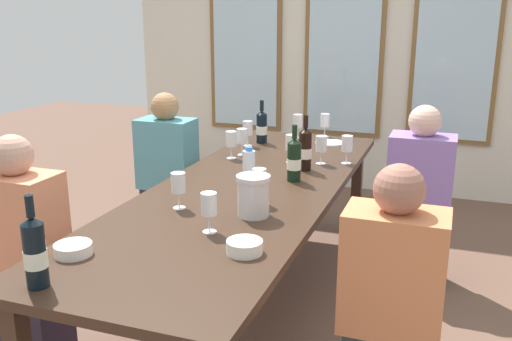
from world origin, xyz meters
The scene contains 27 objects.
ground_plane centered at (0.00, 0.00, 0.00)m, with size 12.00×12.00×0.00m, color brown.
back_wall_with_windows centered at (0.00, 2.54, 1.45)m, with size 4.13×0.10×2.90m.
dining_table centered at (0.00, 0.00, 0.68)m, with size 0.93×2.79×0.74m.
white_plate_0 centered at (0.19, 1.15, 0.74)m, with size 0.21×0.21×0.01m, color white.
metal_pitcher centered at (0.18, -0.39, 0.84)m, with size 0.16×0.16×0.19m.
wine_bottle_0 centered at (-0.26, 1.01, 0.85)m, with size 0.08×0.08×0.30m.
wine_bottle_1 centered at (0.20, 0.43, 0.86)m, with size 0.08×0.08×0.32m.
wine_bottle_2 centered at (0.20, 0.19, 0.86)m, with size 0.08×0.08×0.31m.
wine_bottle_3 centered at (-0.27, -1.28, 0.87)m, with size 0.08×0.08×0.32m.
tasting_bowl_0 centered at (-0.32, -1.03, 0.76)m, with size 0.14×0.14×0.04m, color white.
tasting_bowl_1 centered at (0.29, -0.79, 0.77)m, with size 0.14×0.14×0.05m, color white.
water_bottle centered at (0.05, -0.08, 0.85)m, with size 0.06×0.06×0.24m.
wine_glass_0 centered at (0.08, -0.64, 0.86)m, with size 0.07×0.07×0.17m.
wine_glass_1 centered at (0.08, 0.56, 0.86)m, with size 0.07×0.07×0.17m.
wine_glass_2 centered at (0.41, 0.65, 0.86)m, with size 0.07×0.07×0.17m.
wine_glass_3 centered at (-0.30, 0.53, 0.86)m, with size 0.07×0.07×0.17m.
wine_glass_4 centered at (-0.27, 0.63, 0.86)m, with size 0.07×0.07×0.17m.
wine_glass_5 centered at (-0.07, 1.24, 0.86)m, with size 0.07×0.07×0.17m.
wine_glass_6 centered at (-0.32, 0.88, 0.86)m, with size 0.07×0.07×0.17m.
wine_glass_7 centered at (0.26, 0.59, 0.86)m, with size 0.07×0.07×0.17m.
wine_glass_8 centered at (0.15, -0.23, 0.86)m, with size 0.07×0.07×0.17m.
wine_glass_9 centered at (0.11, 1.33, 0.86)m, with size 0.07×0.07×0.17m.
wine_glass_10 centered at (-0.18, -0.42, 0.86)m, with size 0.07×0.07×0.17m.
seated_person_0 centered at (-0.84, 0.68, 0.53)m, with size 0.38×0.24×1.11m.
seated_person_1 centered at (0.84, 0.73, 0.53)m, with size 0.38×0.24×1.11m.
seated_person_2 centered at (-0.84, -0.73, 0.53)m, with size 0.38×0.24×1.11m.
seated_person_3 centered at (0.84, -0.66, 0.53)m, with size 0.38×0.24×1.11m.
Camera 1 is at (1.01, -2.66, 1.64)m, focal length 39.66 mm.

